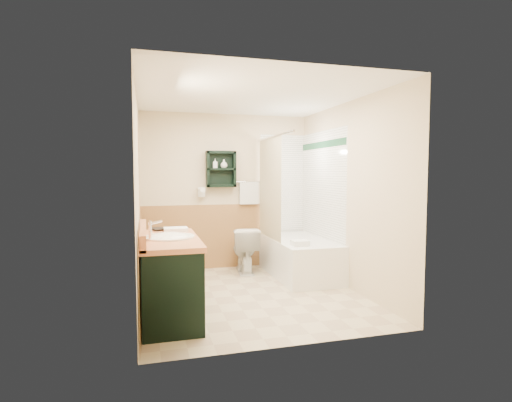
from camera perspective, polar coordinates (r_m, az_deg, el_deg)
The scene contains 25 objects.
floor at distance 5.02m, azimuth -0.76°, elevation -13.25°, with size 3.00×3.00×0.00m, color beige.
back_wall at distance 6.28m, azimuth -4.30°, elevation 1.37°, with size 2.60×0.04×2.40m, color beige.
left_wall at distance 4.65m, azimuth -16.73°, elevation 0.28°, with size 0.04×3.00×2.40m, color beige.
right_wall at distance 5.29m, azimuth 13.19°, elevation 0.78°, with size 0.04×3.00×2.40m, color beige.
ceiling at distance 4.88m, azimuth -0.79°, elevation 15.01°, with size 2.60×3.00×0.04m, color white.
wainscot_left at distance 4.74m, azimuth -16.13°, elevation -8.18°, with size 2.98×2.98×1.00m, color #AC8045, non-canonical shape.
wainscot_back at distance 6.32m, azimuth -4.20°, elevation -5.00°, with size 2.58×2.58×1.00m, color #AC8045, non-canonical shape.
mirror_frame at distance 4.09m, azimuth -16.28°, elevation 4.02°, with size 1.30×1.30×1.00m, color brown, non-canonical shape.
mirror_glass at distance 4.09m, azimuth -16.21°, elevation 4.02°, with size 1.20×1.20×0.90m, color white, non-canonical shape.
tile_right at distance 5.95m, azimuth 9.37°, elevation -0.27°, with size 1.50×1.50×2.10m, color white, non-canonical shape.
tile_back at distance 6.52m, azimuth 4.66°, elevation 0.14°, with size 0.95×0.95×2.10m, color white, non-canonical shape.
tile_accent at distance 5.94m, azimuth 9.37°, elevation 7.93°, with size 1.50×1.50×0.10m, color #134528, non-canonical shape.
wall_shelf at distance 6.14m, azimuth -5.02°, elevation 4.57°, with size 0.45×0.15×0.55m, color black.
hair_dryer at distance 6.13m, azimuth -7.81°, elevation 1.27°, with size 0.10×0.24×0.18m, color silver, non-canonical shape.
towel_bar at distance 6.28m, azimuth -1.04°, elevation 2.75°, with size 0.40×0.06×0.40m, color silver, non-canonical shape.
curtain_rod at distance 5.68m, azimuth 2.51°, elevation 9.17°, with size 0.03×0.03×1.60m, color silver.
shower_curtain at distance 5.84m, azimuth 1.96°, elevation 0.68°, with size 1.05×1.05×1.70m, color #B8B08B, non-canonical shape.
vanity at distance 4.28m, azimuth -12.23°, elevation -10.62°, with size 0.59×1.30×0.83m, color black.
bathtub at distance 5.87m, azimuth 6.33°, elevation -8.02°, with size 0.80×1.50×0.53m, color white.
toilet at distance 6.04m, azimuth -1.64°, elevation -7.00°, with size 0.38×0.69×0.67m, color white.
counter_towel at distance 4.65m, azimuth -11.40°, elevation -3.99°, with size 0.26×0.21×0.04m, color silver.
vanity_book at distance 4.74m, azimuth -14.71°, elevation -2.77°, with size 0.17×0.02×0.22m, color black.
tub_towel at distance 5.31m, azimuth 6.30°, elevation -5.98°, with size 0.22×0.18×0.07m, color silver.
soap_bottle_a at distance 6.12m, azimuth -5.85°, elevation 5.01°, with size 0.06×0.14×0.07m, color white.
soap_bottle_b at distance 6.15m, azimuth -4.61°, elevation 5.19°, with size 0.10×0.13×0.10m, color white.
Camera 1 is at (-1.22, -4.63, 1.49)m, focal length 28.00 mm.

